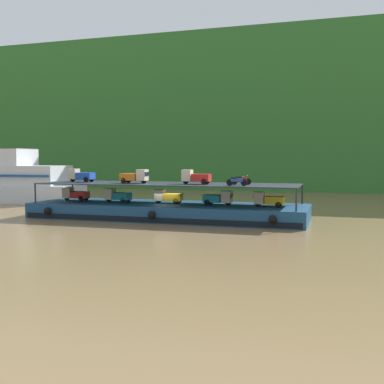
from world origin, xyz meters
name	(u,v)px	position (x,y,z in m)	size (l,w,h in m)	color
ground_plane	(167,219)	(0.00, 0.00, 0.00)	(400.00, 400.00, 0.00)	brown
hillside_far_bank	(262,107)	(0.00, 60.40, 17.26)	(145.94, 39.10, 30.65)	#33702D
cargo_barge	(167,211)	(0.00, -0.02, 0.75)	(27.33, 8.47, 1.50)	navy
cargo_rack	(167,184)	(0.00, 0.00, 3.44)	(25.73, 7.09, 2.00)	#232833
mini_truck_lower_stern	(75,194)	(-10.43, 0.15, 2.19)	(2.78, 1.27, 1.38)	red
mini_truck_lower_aft	(117,195)	(-5.37, -0.21, 2.19)	(2.79, 1.29, 1.38)	teal
mini_truck_lower_mid	(168,197)	(0.03, 0.06, 2.19)	(2.78, 1.28, 1.38)	gold
mini_truck_lower_fore	(218,198)	(5.22, -0.09, 2.19)	(2.79, 1.29, 1.38)	teal
mini_truck_lower_bow	(269,200)	(10.04, -0.43, 2.19)	(2.74, 1.21, 1.38)	gold
mini_truck_upper_stern	(81,175)	(-9.76, 0.19, 4.19)	(2.76, 1.24, 1.38)	#1E47B7
mini_truck_upper_mid	(135,176)	(-3.15, -0.79, 4.19)	(2.77, 1.25, 1.38)	orange
mini_truck_upper_fore	(196,177)	(3.07, -0.49, 4.19)	(2.75, 1.22, 1.38)	red
motorcycle_upper_port	(237,181)	(7.40, -2.13, 3.93)	(1.90, 0.55, 0.87)	black
motorcycle_upper_centre	(241,180)	(7.38, 0.00, 3.93)	(1.90, 0.55, 0.87)	black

